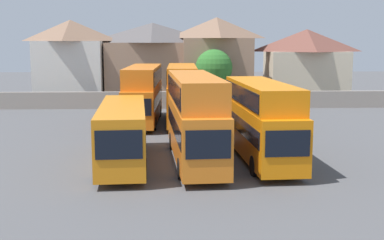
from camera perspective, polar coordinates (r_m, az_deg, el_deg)
ground at (r=47.88m, az=-0.66°, el=0.34°), size 140.00×140.00×0.00m
depot_boundary_wall at (r=53.95m, az=-0.83°, el=2.28°), size 56.00×0.50×1.80m
bus_1 at (r=29.65m, az=-7.82°, el=-1.20°), size 3.27×11.26×3.47m
bus_2 at (r=29.88m, az=0.30°, el=0.73°), size 3.24×12.16×5.14m
bus_3 at (r=30.44m, az=7.83°, el=0.36°), size 3.20×11.18×4.70m
bus_4 at (r=44.21m, az=-5.52°, el=3.22°), size 2.98×11.67×4.95m
bus_5 at (r=43.85m, az=-1.14°, el=3.27°), size 2.63×10.70×5.02m
bus_6 at (r=44.45m, az=5.98°, el=2.14°), size 2.70×10.56×3.38m
house_terrace_left at (r=61.73m, az=-13.43°, el=6.57°), size 8.13×6.95×9.56m
house_terrace_centre at (r=61.52m, az=-4.42°, el=6.64°), size 11.47×6.87×9.26m
house_terrace_right at (r=61.18m, az=2.77°, el=6.94°), size 8.38×7.69×9.89m
house_terrace_far_right at (r=63.13m, az=12.71°, el=6.17°), size 9.72×6.71×8.51m
tree_left_of_lot at (r=56.33m, az=2.48°, el=5.86°), size 4.13×4.13×6.23m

